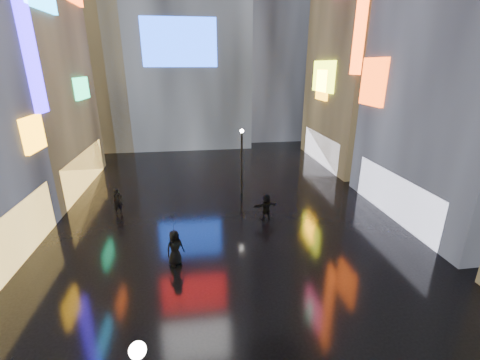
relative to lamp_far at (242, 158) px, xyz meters
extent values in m
plane|color=black|center=(-1.66, -2.60, -2.94)|extent=(140.00, 140.00, 0.00)
cube|color=#FFC659|center=(-12.76, -8.60, -1.44)|extent=(0.20, 10.00, 3.00)
cube|color=orange|center=(-12.51, -4.28, 3.12)|extent=(0.25, 2.24, 1.94)
cube|color=#2713F4|center=(-12.51, -2.60, 8.06)|extent=(0.25, 1.40, 8.00)
cube|color=#FFC659|center=(-12.76, 3.40, -1.44)|extent=(0.20, 10.00, 3.00)
cube|color=#18DB7E|center=(-12.51, 5.22, 4.97)|extent=(0.25, 3.00, 1.71)
cube|color=white|center=(9.44, -5.60, -1.44)|extent=(0.20, 9.00, 3.00)
cube|color=#F4440C|center=(9.19, -1.48, 5.64)|extent=(0.25, 2.99, 3.26)
cube|color=#F4440C|center=(9.19, 1.40, 11.06)|extent=(0.25, 1.40, 10.00)
cube|color=black|center=(14.34, 7.40, 11.06)|extent=(10.00, 12.00, 28.00)
cube|color=white|center=(9.44, 7.40, -1.44)|extent=(0.20, 9.00, 3.00)
cube|color=#DCF418|center=(9.19, 7.72, 5.71)|extent=(0.25, 4.92, 2.91)
cube|color=orange|center=(9.19, 7.83, 4.90)|extent=(0.25, 2.63, 2.87)
cube|color=#194CFF|center=(-4.66, 14.30, 9.06)|extent=(8.00, 0.20, 5.00)
cube|color=black|center=(7.34, 23.40, 14.06)|extent=(12.00, 12.00, 34.00)
cube|color=black|center=(-15.66, 19.40, 10.06)|extent=(10.00, 10.00, 26.00)
sphere|color=white|center=(-4.68, -19.15, 2.11)|extent=(0.30, 0.30, 0.30)
cylinder|color=black|center=(0.00, 0.00, -0.44)|extent=(0.16, 0.16, 5.00)
sphere|color=white|center=(0.00, 0.00, 2.11)|extent=(0.30, 0.30, 0.30)
imported|color=black|center=(-4.79, -9.09, -1.99)|extent=(1.11, 0.99, 1.91)
imported|color=black|center=(0.92, -4.77, -2.05)|extent=(1.72, 0.82, 1.78)
imported|color=black|center=(-8.94, -2.48, -2.02)|extent=(0.81, 0.76, 1.85)
imported|color=black|center=(-4.79, -9.09, -0.55)|extent=(1.44, 1.45, 0.96)
camera|label=1|loc=(-3.52, -23.58, 6.77)|focal=24.00mm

